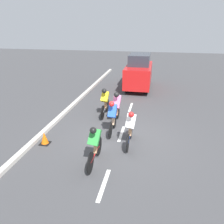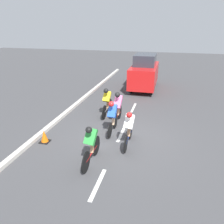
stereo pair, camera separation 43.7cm
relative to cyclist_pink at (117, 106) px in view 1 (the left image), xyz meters
The scene contains 12 objects.
ground_plane 1.62m from the cyclist_pink, 106.74° to the left, with size 60.00×60.00×0.00m, color #424244.
lane_stripe_near 4.33m from the cyclist_pink, 95.42° to the left, with size 0.12×1.40×0.01m, color white.
lane_stripe_mid 1.38m from the cyclist_pink, 111.30° to the left, with size 0.12×1.40×0.01m, color white.
lane_stripe_far 2.36m from the cyclist_pink, 100.47° to the right, with size 0.12×1.40×0.01m, color white.
curb 3.08m from the cyclist_pink, 20.19° to the left, with size 0.20×26.36×0.14m, color beige.
cyclist_pink is the anchor object (origin of this frame).
cyclist_blue 1.05m from the cyclist_pink, 91.27° to the left, with size 0.34×1.60×1.50m.
cyclist_white 2.08m from the cyclist_pink, 114.38° to the left, with size 0.38×1.68×1.46m.
cyclist_green 3.32m from the cyclist_pink, 88.21° to the left, with size 0.39×1.72×1.46m.
cyclist_yellow 1.01m from the cyclist_pink, 45.35° to the right, with size 0.36×1.72×1.48m.
support_car 6.22m from the cyclist_pink, 94.28° to the right, with size 1.70×4.07×2.37m.
traffic_cone 3.43m from the cyclist_pink, 45.91° to the left, with size 0.36×0.36×0.49m.
Camera 1 is at (-1.22, 7.76, 4.27)m, focal length 35.00 mm.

